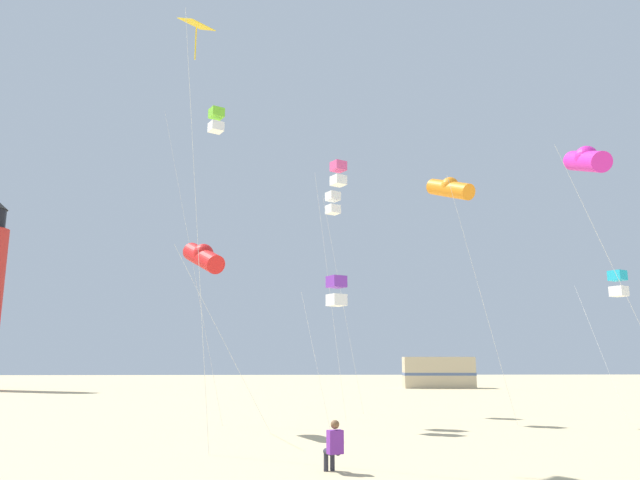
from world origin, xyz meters
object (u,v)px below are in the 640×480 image
object	(u,v)px
kite_tube_magenta	(587,160)
kite_box_white	(333,203)
kite_tube_scarlet	(203,257)
kite_box_lime	(216,121)
rv_van_tan	(438,373)
kite_tube_orange	(450,188)
kite_flyer_standing	(334,445)
kite_diamond_gold	(196,43)
kite_box_rainbow	(338,174)
kite_box_violet	(336,291)
kite_box_cyan	(618,284)

from	to	relation	value
kite_tube_magenta	kite_box_white	distance (m)	13.50
kite_tube_scarlet	kite_box_lime	world-z (taller)	kite_box_lime
kite_tube_magenta	kite_box_white	bearing A→B (deg)	125.97
rv_van_tan	kite_tube_orange	bearing A→B (deg)	-98.30
kite_flyer_standing	kite_box_lime	xyz separation A→B (m)	(-4.61, 12.37, 12.91)
kite_tube_magenta	kite_diamond_gold	distance (m)	13.48
kite_box_white	kite_box_lime	world-z (taller)	kite_box_lime
kite_tube_orange	rv_van_tan	world-z (taller)	kite_tube_orange
kite_box_rainbow	kite_diamond_gold	size ratio (longest dim) A/B	0.89
kite_diamond_gold	kite_tube_scarlet	xyz separation A→B (m)	(-0.29, 5.07, -5.88)
kite_box_rainbow	kite_flyer_standing	bearing A→B (deg)	-95.25
kite_box_white	kite_diamond_gold	xyz separation A→B (m)	(-5.12, -12.66, 1.73)
kite_box_violet	kite_box_white	bearing A→B (deg)	86.90
kite_flyer_standing	kite_diamond_gold	xyz separation A→B (m)	(-4.02, 2.93, 11.56)
kite_box_white	kite_box_rainbow	bearing A→B (deg)	-89.22
kite_box_cyan	kite_tube_scarlet	xyz separation A→B (m)	(-17.73, -3.37, 0.48)
kite_box_cyan	kite_diamond_gold	size ratio (longest dim) A/B	0.49
kite_box_rainbow	kite_box_violet	xyz separation A→B (m)	(-0.43, -4.13, -5.97)
kite_box_violet	kite_flyer_standing	bearing A→B (deg)	-94.89
kite_box_rainbow	kite_box_violet	distance (m)	7.28
kite_tube_orange	kite_box_lime	xyz separation A→B (m)	(-10.39, 2.13, 3.77)
kite_tube_magenta	kite_box_cyan	size ratio (longest dim) A/B	1.54
kite_tube_orange	kite_box_rainbow	size ratio (longest dim) A/B	0.90
kite_tube_magenta	kite_diamond_gold	size ratio (longest dim) A/B	0.76
kite_tube_magenta	kite_box_white	size ratio (longest dim) A/B	0.89
kite_tube_orange	rv_van_tan	bearing A→B (deg)	77.70
kite_box_violet	rv_van_tan	world-z (taller)	kite_box_violet
kite_box_lime	kite_box_white	bearing A→B (deg)	29.37
kite_diamond_gold	kite_box_lime	xyz separation A→B (m)	(-0.59, 9.44, 1.35)
kite_box_cyan	kite_box_violet	xyz separation A→B (m)	(-12.71, -2.99, -0.74)
kite_tube_magenta	kite_box_rainbow	xyz separation A→B (m)	(-7.85, 7.80, 1.88)
rv_van_tan	kite_tube_magenta	bearing A→B (deg)	-91.56
kite_box_violet	kite_box_lime	distance (m)	10.75
kite_tube_magenta	kite_diamond_gold	xyz separation A→B (m)	(-13.02, -1.78, 3.00)
kite_box_cyan	kite_diamond_gold	distance (m)	20.39
kite_box_white	kite_box_cyan	xyz separation A→B (m)	(12.32, -4.22, -4.63)
kite_flyer_standing	kite_tube_scarlet	xyz separation A→B (m)	(-4.30, 7.99, 5.68)
kite_tube_magenta	kite_box_violet	distance (m)	9.94
kite_box_cyan	rv_van_tan	distance (m)	30.35
kite_tube_magenta	kite_box_violet	world-z (taller)	kite_tube_magenta
kite_box_white	kite_box_cyan	distance (m)	13.82
kite_flyer_standing	kite_tube_magenta	size ratio (longest dim) A/B	0.12
kite_flyer_standing	kite_box_lime	size ratio (longest dim) A/B	0.08
kite_box_cyan	rv_van_tan	size ratio (longest dim) A/B	0.97
kite_tube_orange	kite_box_cyan	bearing A→B (deg)	8.41
kite_diamond_gold	kite_tube_scarlet	bearing A→B (deg)	93.22
kite_box_rainbow	rv_van_tan	distance (m)	32.51
kite_box_white	kite_tube_orange	bearing A→B (deg)	-48.82
kite_tube_orange	kite_box_lime	distance (m)	11.25
kite_flyer_standing	kite_box_cyan	bearing A→B (deg)	-159.48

